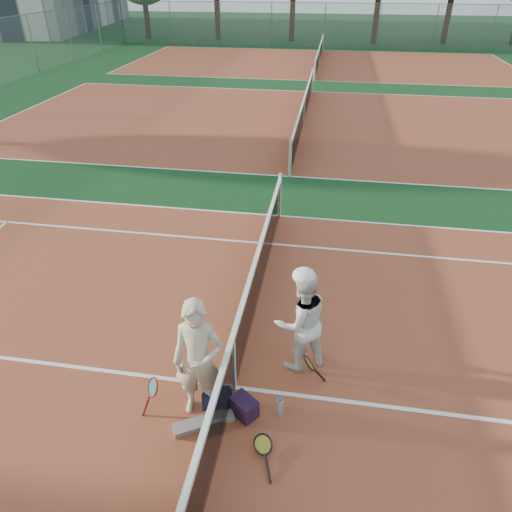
# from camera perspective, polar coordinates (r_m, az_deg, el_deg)

# --- Properties ---
(ground) EXTENTS (130.00, 130.00, 0.00)m
(ground) POSITION_cam_1_polar(r_m,az_deg,el_deg) (6.89, -2.69, -16.09)
(ground) COLOR black
(ground) RESTS_ON ground
(court_main) EXTENTS (23.77, 10.97, 0.01)m
(court_main) POSITION_cam_1_polar(r_m,az_deg,el_deg) (6.89, -2.69, -16.08)
(court_main) COLOR brown
(court_main) RESTS_ON ground
(court_far_a) EXTENTS (23.77, 10.97, 0.01)m
(court_far_a) POSITION_cam_1_polar(r_m,az_deg,el_deg) (18.71, 5.92, 16.20)
(court_far_a) COLOR brown
(court_far_a) RESTS_ON ground
(court_far_b) EXTENTS (23.77, 10.97, 0.01)m
(court_far_b) POSITION_cam_1_polar(r_m,az_deg,el_deg) (31.89, 7.85, 22.77)
(court_far_b) COLOR brown
(court_far_b) RESTS_ON ground
(net_main) EXTENTS (0.10, 10.98, 1.02)m
(net_main) POSITION_cam_1_polar(r_m,az_deg,el_deg) (6.52, -2.80, -13.11)
(net_main) COLOR black
(net_main) RESTS_ON ground
(net_far_a) EXTENTS (0.10, 10.98, 1.02)m
(net_far_a) POSITION_cam_1_polar(r_m,az_deg,el_deg) (18.58, 6.01, 17.70)
(net_far_a) COLOR black
(net_far_a) RESTS_ON ground
(net_far_b) EXTENTS (0.10, 10.98, 1.02)m
(net_far_b) POSITION_cam_1_polar(r_m,az_deg,el_deg) (31.81, 7.92, 23.67)
(net_far_b) COLOR black
(net_far_b) RESTS_ON ground
(fence_back) EXTENTS (32.00, 0.06, 3.00)m
(fence_back) POSITION_cam_1_polar(r_m,az_deg,el_deg) (38.64, 8.55, 26.60)
(fence_back) COLOR slate
(fence_back) RESTS_ON ground
(player_a) EXTENTS (0.69, 0.48, 1.83)m
(player_a) POSITION_cam_1_polar(r_m,az_deg,el_deg) (6.01, -7.17, -12.82)
(player_a) COLOR #C5B598
(player_a) RESTS_ON ground
(player_b) EXTENTS (1.02, 0.95, 1.68)m
(player_b) POSITION_cam_1_polar(r_m,az_deg,el_deg) (6.67, 5.64, -8.12)
(player_b) COLOR silver
(player_b) RESTS_ON ground
(racket_red) EXTENTS (0.39, 0.39, 0.56)m
(racket_red) POSITION_cam_1_polar(r_m,az_deg,el_deg) (6.57, -12.62, -16.61)
(racket_red) COLOR maroon
(racket_red) RESTS_ON ground
(racket_black_held) EXTENTS (0.42, 0.36, 0.52)m
(racket_black_held) POSITION_cam_1_polar(r_m,az_deg,el_deg) (6.79, 6.56, -14.01)
(racket_black_held) COLOR black
(racket_black_held) RESTS_ON ground
(racket_spare) EXTENTS (0.45, 0.65, 0.15)m
(racket_spare) POSITION_cam_1_polar(r_m,az_deg,el_deg) (6.20, 0.87, -22.66)
(racket_spare) COLOR black
(racket_spare) RESTS_ON ground
(sports_bag_navy) EXTENTS (0.36, 0.25, 0.29)m
(sports_bag_navy) POSITION_cam_1_polar(r_m,az_deg,el_deg) (6.59, -4.90, -17.28)
(sports_bag_navy) COLOR black
(sports_bag_navy) RESTS_ON ground
(sports_bag_purple) EXTENTS (0.43, 0.41, 0.29)m
(sports_bag_purple) POSITION_cam_1_polar(r_m,az_deg,el_deg) (6.47, -1.51, -18.34)
(sports_bag_purple) COLOR black
(sports_bag_purple) RESTS_ON ground
(net_cover_canvas) EXTENTS (0.80, 0.56, 0.09)m
(net_cover_canvas) POSITION_cam_1_polar(r_m,az_deg,el_deg) (6.48, -6.54, -19.95)
(net_cover_canvas) COLOR slate
(net_cover_canvas) RESTS_ON ground
(water_bottle) EXTENTS (0.09, 0.09, 0.30)m
(water_bottle) POSITION_cam_1_polar(r_m,az_deg,el_deg) (6.46, 3.01, -18.43)
(water_bottle) COLOR #ABC4D9
(water_bottle) RESTS_ON ground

